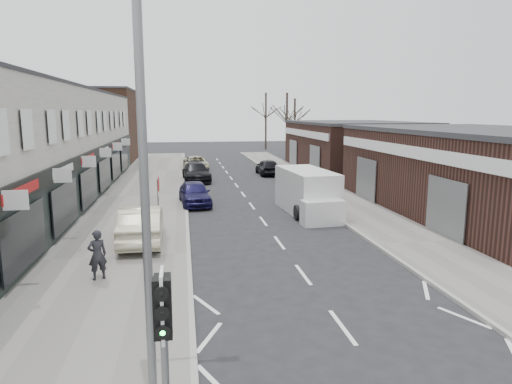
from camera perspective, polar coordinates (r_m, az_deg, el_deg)
name	(u,v)px	position (r m, az deg, el deg)	size (l,w,h in m)	color
ground	(373,368)	(11.12, 14.44, -20.57)	(160.00, 160.00, 0.00)	black
pavement_left	(143,196)	(31.34, -13.94, -0.53)	(5.50, 64.00, 0.12)	slate
pavement_right	(323,191)	(32.72, 8.42, 0.09)	(3.50, 64.00, 0.12)	slate
shop_terrace_left	(17,148)	(29.85, -27.69, 4.88)	(8.00, 41.00, 7.10)	beige
brick_block_far	(97,127)	(54.58, -19.28, 7.71)	(8.00, 10.00, 8.00)	#4C2E20
right_unit_near	(485,173)	(28.30, 26.73, 2.09)	(10.00, 18.00, 4.50)	#381F19
right_unit_far	(353,147)	(45.94, 12.07, 5.54)	(10.00, 16.00, 4.50)	#381F19
tree_far_a	(286,157)	(58.47, 3.82, 4.42)	(3.60, 3.60, 8.00)	#382D26
tree_far_b	(294,152)	(64.86, 4.80, 4.95)	(3.60, 3.60, 7.50)	#382D26
tree_far_c	(266,149)	(70.08, 1.22, 5.35)	(3.60, 3.60, 8.50)	#382D26
traffic_light	(163,321)	(7.44, -11.51, -15.54)	(0.28, 0.60, 3.10)	slate
street_lamp	(154,170)	(8.00, -12.61, 2.74)	(2.23, 0.22, 8.00)	slate
warning_sign	(159,188)	(21.03, -12.07, 0.44)	(0.12, 0.80, 2.70)	slate
white_van	(308,193)	(25.66, 6.46, -0.11)	(2.57, 6.35, 2.42)	silver
sedan_on_pavement	(142,224)	(19.97, -14.11, -3.91)	(1.68, 4.82, 1.59)	#BBB696
pedestrian	(97,255)	(16.02, -19.22, -7.43)	(0.61, 0.40, 1.69)	black
parked_car_left_a	(195,193)	(28.02, -7.68, -0.14)	(1.72, 4.29, 1.46)	#16133D
parked_car_left_b	(196,172)	(37.76, -7.49, 2.49)	(2.11, 5.20, 1.51)	black
parked_car_left_c	(196,163)	(45.17, -7.54, 3.59)	(2.23, 4.83, 1.34)	beige
parked_car_right_a	(303,190)	(29.41, 5.86, 0.22)	(1.38, 3.97, 1.31)	silver
parked_car_right_b	(268,167)	(41.31, 1.46, 3.16)	(1.70, 4.23, 1.44)	black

